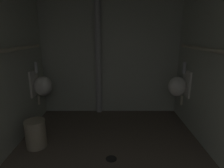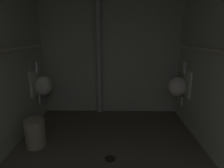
{
  "view_description": "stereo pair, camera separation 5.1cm",
  "coord_description": "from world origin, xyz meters",
  "px_view_note": "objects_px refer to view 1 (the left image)",
  "views": [
    {
      "loc": [
        0.04,
        -0.15,
        1.53
      ],
      "look_at": [
        0.04,
        2.53,
        0.82
      ],
      "focal_mm": 30.22,
      "sensor_mm": 36.0,
      "label": 1
    },
    {
      "loc": [
        0.09,
        -0.15,
        1.53
      ],
      "look_at": [
        0.04,
        2.53,
        0.82
      ],
      "focal_mm": 30.22,
      "sensor_mm": 36.0,
      "label": 2
    }
  ],
  "objects_px": {
    "urinal_left_mid": "(41,85)",
    "waste_bin": "(35,134)",
    "standpipe_back_wall": "(98,53)",
    "urinal_right_mid": "(178,86)",
    "floor_drain": "(111,159)"
  },
  "relations": [
    {
      "from": "urinal_left_mid",
      "to": "waste_bin",
      "type": "bearing_deg",
      "value": -79.43
    },
    {
      "from": "urinal_left_mid",
      "to": "standpipe_back_wall",
      "type": "relative_size",
      "value": 0.33
    },
    {
      "from": "urinal_right_mid",
      "to": "floor_drain",
      "type": "relative_size",
      "value": 5.39
    },
    {
      "from": "urinal_right_mid",
      "to": "floor_drain",
      "type": "distance_m",
      "value": 1.67
    },
    {
      "from": "urinal_left_mid",
      "to": "urinal_right_mid",
      "type": "bearing_deg",
      "value": -0.65
    },
    {
      "from": "urinal_right_mid",
      "to": "floor_drain",
      "type": "bearing_deg",
      "value": -138.25
    },
    {
      "from": "urinal_left_mid",
      "to": "floor_drain",
      "type": "xyz_separation_m",
      "value": [
        1.19,
        -1.04,
        -0.68
      ]
    },
    {
      "from": "urinal_left_mid",
      "to": "floor_drain",
      "type": "bearing_deg",
      "value": -41.17
    },
    {
      "from": "standpipe_back_wall",
      "to": "floor_drain",
      "type": "distance_m",
      "value": 1.9
    },
    {
      "from": "standpipe_back_wall",
      "to": "urinal_left_mid",
      "type": "bearing_deg",
      "value": -155.66
    },
    {
      "from": "standpipe_back_wall",
      "to": "floor_drain",
      "type": "height_order",
      "value": "standpipe_back_wall"
    },
    {
      "from": "floor_drain",
      "to": "standpipe_back_wall",
      "type": "bearing_deg",
      "value": 99.66
    },
    {
      "from": "floor_drain",
      "to": "waste_bin",
      "type": "distance_m",
      "value": 1.11
    },
    {
      "from": "urinal_left_mid",
      "to": "standpipe_back_wall",
      "type": "height_order",
      "value": "standpipe_back_wall"
    },
    {
      "from": "urinal_right_mid",
      "to": "waste_bin",
      "type": "distance_m",
      "value": 2.36
    }
  ]
}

